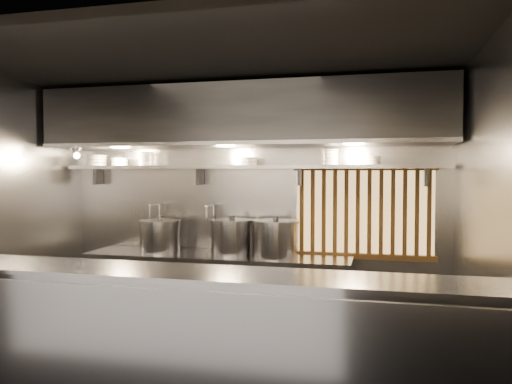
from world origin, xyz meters
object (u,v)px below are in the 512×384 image
at_px(heat_lamp, 76,151).
at_px(stock_pot_mid, 232,237).
at_px(stock_pot_right, 276,239).
at_px(pendant_bulb, 236,160).
at_px(stock_pot_left, 160,236).

relative_size(heat_lamp, stock_pot_mid, 0.55).
xyz_separation_m(heat_lamp, stock_pot_right, (2.28, 0.23, -0.96)).
xyz_separation_m(heat_lamp, pendant_bulb, (1.80, 0.35, -0.11)).
height_order(heat_lamp, pendant_bulb, heat_lamp).
relative_size(heat_lamp, stock_pot_left, 0.56).
height_order(pendant_bulb, stock_pot_left, pendant_bulb).
distance_m(stock_pot_mid, stock_pot_right, 0.53).
relative_size(pendant_bulb, stock_pot_left, 0.30).
distance_m(heat_lamp, stock_pot_right, 2.49).
relative_size(stock_pot_mid, stock_pot_right, 0.98).
bearing_deg(pendant_bulb, stock_pot_right, -13.93).
bearing_deg(stock_pot_right, pendant_bulb, 166.07).
xyz_separation_m(heat_lamp, stock_pot_mid, (1.76, 0.32, -0.97)).
height_order(heat_lamp, stock_pot_left, heat_lamp).
bearing_deg(stock_pot_mid, pendant_bulb, 42.40).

